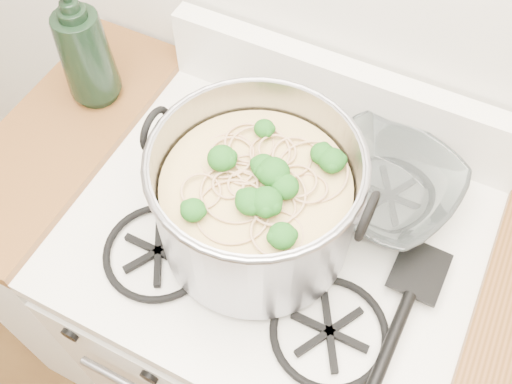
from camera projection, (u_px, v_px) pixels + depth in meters
name	position (u px, v px, depth m)	size (l,w,h in m)	color
gas_range	(270.00, 317.00, 1.47)	(0.76, 0.66, 0.92)	white
counter_left	(108.00, 235.00, 1.58)	(0.25, 0.65, 0.92)	silver
stock_pot	(256.00, 202.00, 0.97)	(0.38, 0.35, 0.24)	#94959D
spatula	(421.00, 269.00, 1.00)	(0.29, 0.31, 0.02)	black
glass_bowl	(381.00, 190.00, 1.09)	(0.11, 0.11, 0.03)	white
bottle	(82.00, 43.00, 1.13)	(0.11, 0.11, 0.29)	black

